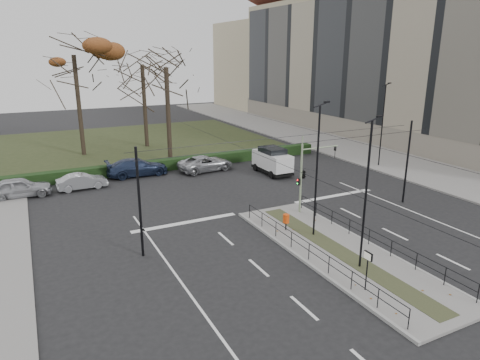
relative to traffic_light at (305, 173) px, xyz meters
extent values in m
plane|color=black|center=(-1.76, -3.42, -2.86)|extent=(140.00, 140.00, 0.00)
cube|color=slate|center=(-1.76, -5.92, -2.79)|extent=(4.40, 15.00, 0.14)
cube|color=slate|center=(16.24, 18.58, -2.79)|extent=(8.00, 90.00, 0.14)
cube|color=#252F17|center=(-7.76, 28.58, -2.81)|extent=(38.00, 26.00, 0.10)
cube|color=black|center=(-7.76, 15.18, -2.36)|extent=(38.00, 1.00, 1.00)
cube|color=tan|center=(26.24, 20.58, 6.14)|extent=(12.00, 52.00, 18.00)
cube|color=#21242A|center=(20.19, 20.58, 7.04)|extent=(0.10, 50.96, 14.76)
cylinder|color=black|center=(-3.81, -12.62, -2.27)|extent=(0.04, 0.04, 0.90)
cylinder|color=black|center=(-3.81, 0.58, -2.27)|extent=(0.04, 0.04, 0.90)
cylinder|color=black|center=(0.29, -12.62, -2.27)|extent=(0.04, 0.04, 0.90)
cylinder|color=black|center=(0.29, 0.58, -2.27)|extent=(0.04, 0.04, 0.90)
cylinder|color=black|center=(-3.81, -6.02, -1.82)|extent=(0.04, 13.20, 0.04)
cylinder|color=black|center=(0.29, -6.02, -1.82)|extent=(0.04, 13.20, 0.04)
cylinder|color=black|center=(-11.36, -1.42, 0.14)|extent=(0.14, 0.14, 6.00)
cylinder|color=black|center=(7.84, -1.42, 0.14)|extent=(0.14, 0.14, 6.00)
cylinder|color=black|center=(-1.76, -2.42, 2.64)|extent=(20.00, 0.02, 0.02)
cylinder|color=black|center=(-1.76, -0.42, 2.64)|extent=(20.00, 0.02, 0.02)
cylinder|color=black|center=(-5.26, -5.42, 2.44)|extent=(0.02, 34.00, 0.02)
cylinder|color=black|center=(1.74, -5.42, 2.44)|extent=(0.02, 34.00, 0.02)
cylinder|color=gray|center=(-0.27, 0.00, -0.38)|extent=(0.14, 0.14, 4.67)
cylinder|color=gray|center=(1.17, 0.00, 1.59)|extent=(2.88, 0.09, 0.09)
imported|color=black|center=(2.42, 0.00, 1.14)|extent=(0.18, 0.20, 0.81)
imported|color=black|center=(-0.07, 0.00, -0.02)|extent=(1.01, 1.80, 0.72)
cube|color=black|center=(-0.43, 0.00, -0.56)|extent=(0.20, 0.14, 0.45)
sphere|color=#FF0C0C|center=(-0.52, 0.00, -0.43)|extent=(0.10, 0.10, 0.10)
sphere|color=#0CE533|center=(-0.52, 0.00, -0.67)|extent=(0.10, 0.10, 0.10)
cylinder|color=black|center=(-2.74, -2.15, -2.48)|extent=(0.08, 0.08, 0.48)
cylinder|color=#D03F0C|center=(-2.74, -2.15, -2.00)|extent=(0.38, 0.38, 0.53)
cylinder|color=black|center=(-3.26, -9.64, -1.83)|extent=(0.06, 0.06, 1.78)
cube|color=black|center=(-3.26, -9.64, -1.03)|extent=(0.09, 0.49, 0.37)
cube|color=white|center=(-3.31, -9.64, -1.03)|extent=(0.02, 0.43, 0.31)
cylinder|color=black|center=(-1.95, -7.81, 0.98)|extent=(0.11, 0.11, 7.41)
cube|color=black|center=(-1.54, -7.81, 4.82)|extent=(0.32, 0.13, 0.09)
cylinder|color=black|center=(-1.68, -3.52, 1.10)|extent=(0.11, 0.11, 7.64)
cube|color=black|center=(-1.25, -3.52, 5.06)|extent=(0.33, 0.13, 0.10)
cylinder|color=black|center=(13.74, 7.16, 1.07)|extent=(0.11, 0.11, 7.57)
cube|color=black|center=(14.16, 7.16, 4.99)|extent=(0.33, 0.13, 0.09)
imported|color=#989A9F|center=(-17.19, 12.39, -2.09)|extent=(4.54, 1.85, 1.54)
imported|color=#989A9F|center=(-12.70, 12.46, -2.22)|extent=(3.90, 1.50, 1.27)
imported|color=#1C2743|center=(-7.79, 14.39, -2.08)|extent=(5.37, 2.22, 1.55)
imported|color=#989A9F|center=(-1.72, 13.19, -2.15)|extent=(5.36, 2.94, 1.42)
cube|color=silver|center=(3.32, 9.68, -1.65)|extent=(1.85, 4.35, 1.40)
cube|color=black|center=(3.32, 9.68, -0.81)|extent=(1.69, 2.39, 0.66)
cube|color=black|center=(3.32, 9.68, -2.56)|extent=(1.88, 4.43, 0.18)
cylinder|color=black|center=(4.24, 8.26, -2.53)|extent=(0.22, 0.66, 0.66)
cylinder|color=black|center=(2.42, 8.25, -2.53)|extent=(0.22, 0.66, 0.66)
cylinder|color=black|center=(4.23, 11.12, -2.53)|extent=(0.22, 0.66, 0.66)
cylinder|color=black|center=(2.40, 11.11, -2.53)|extent=(0.22, 0.66, 0.66)
cylinder|color=black|center=(-10.99, 24.80, 2.36)|extent=(0.44, 0.44, 10.23)
ellipsoid|color=#612C16|center=(-10.99, 24.80, 7.47)|extent=(8.61, 8.61, 6.43)
cylinder|color=black|center=(-3.82, 26.09, 1.84)|extent=(0.44, 0.44, 9.20)
cylinder|color=black|center=(-3.63, 17.89, 1.79)|extent=(0.44, 0.44, 9.11)
camera|label=1|loc=(-16.08, -22.47, 7.61)|focal=32.00mm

